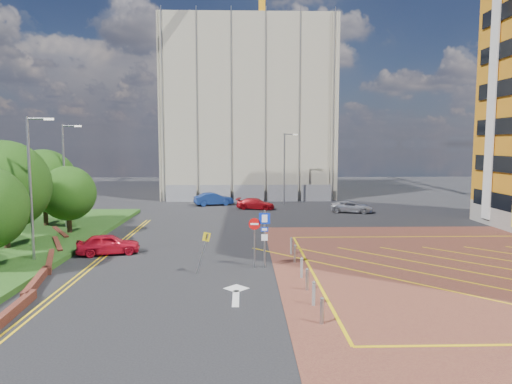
{
  "coord_description": "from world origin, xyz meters",
  "views": [
    {
      "loc": [
        -0.65,
        -23.54,
        6.79
      ],
      "look_at": [
        0.09,
        2.87,
        4.0
      ],
      "focal_mm": 32.0,
      "sensor_mm": 36.0,
      "label": 1
    }
  ],
  "objects_px": {
    "car_red_left": "(108,244)",
    "car_silver_back": "(352,207)",
    "tree_d": "(44,181)",
    "lamp_left_near": "(31,183)",
    "tree_c": "(68,193)",
    "car_red_back": "(256,204)",
    "tree_b": "(4,185)",
    "lamp_left_far": "(65,172)",
    "sign_cluster": "(261,233)",
    "warning_sign": "(204,248)",
    "car_blue_back": "(214,199)",
    "lamp_back": "(285,166)"
  },
  "relations": [
    {
      "from": "tree_d",
      "to": "tree_c",
      "type": "bearing_deg",
      "value": -45.0
    },
    {
      "from": "lamp_back",
      "to": "car_red_left",
      "type": "bearing_deg",
      "value": -118.91
    },
    {
      "from": "tree_b",
      "to": "car_blue_back",
      "type": "xyz_separation_m",
      "value": [
        11.53,
        21.83,
        -3.53
      ]
    },
    {
      "from": "car_blue_back",
      "to": "car_red_back",
      "type": "bearing_deg",
      "value": -142.38
    },
    {
      "from": "warning_sign",
      "to": "tree_c",
      "type": "bearing_deg",
      "value": 136.54
    },
    {
      "from": "lamp_back",
      "to": "car_red_left",
      "type": "xyz_separation_m",
      "value": [
        -13.08,
        -23.68,
        -3.72
      ]
    },
    {
      "from": "lamp_left_near",
      "to": "car_red_left",
      "type": "bearing_deg",
      "value": 34.14
    },
    {
      "from": "lamp_back",
      "to": "warning_sign",
      "type": "relative_size",
      "value": 3.56
    },
    {
      "from": "car_red_left",
      "to": "car_silver_back",
      "type": "xyz_separation_m",
      "value": [
        19.15,
        16.75,
        -0.07
      ]
    },
    {
      "from": "tree_b",
      "to": "car_blue_back",
      "type": "distance_m",
      "value": 24.94
    },
    {
      "from": "tree_c",
      "to": "tree_d",
      "type": "bearing_deg",
      "value": 135.0
    },
    {
      "from": "tree_d",
      "to": "warning_sign",
      "type": "xyz_separation_m",
      "value": [
        13.79,
        -13.22,
        -2.44
      ]
    },
    {
      "from": "lamp_left_near",
      "to": "sign_cluster",
      "type": "relative_size",
      "value": 2.5
    },
    {
      "from": "tree_c",
      "to": "car_red_back",
      "type": "relative_size",
      "value": 1.23
    },
    {
      "from": "tree_c",
      "to": "lamp_left_near",
      "type": "distance_m",
      "value": 8.2
    },
    {
      "from": "warning_sign",
      "to": "car_blue_back",
      "type": "bearing_deg",
      "value": 92.65
    },
    {
      "from": "tree_b",
      "to": "car_red_back",
      "type": "height_order",
      "value": "tree_b"
    },
    {
      "from": "tree_c",
      "to": "tree_d",
      "type": "distance_m",
      "value": 4.3
    },
    {
      "from": "lamp_left_near",
      "to": "sign_cluster",
      "type": "height_order",
      "value": "lamp_left_near"
    },
    {
      "from": "warning_sign",
      "to": "car_red_left",
      "type": "xyz_separation_m",
      "value": [
        -6.29,
        4.54,
        -0.79
      ]
    },
    {
      "from": "lamp_left_near",
      "to": "warning_sign",
      "type": "height_order",
      "value": "lamp_left_near"
    },
    {
      "from": "lamp_left_far",
      "to": "car_red_back",
      "type": "distance_m",
      "value": 19.47
    },
    {
      "from": "lamp_left_far",
      "to": "car_blue_back",
      "type": "xyz_separation_m",
      "value": [
        10.45,
        14.83,
        -3.95
      ]
    },
    {
      "from": "car_red_left",
      "to": "car_silver_back",
      "type": "height_order",
      "value": "car_red_left"
    },
    {
      "from": "car_silver_back",
      "to": "sign_cluster",
      "type": "bearing_deg",
      "value": 169.59
    },
    {
      "from": "tree_c",
      "to": "car_red_back",
      "type": "xyz_separation_m",
      "value": [
        14.12,
        13.67,
        -2.61
      ]
    },
    {
      "from": "lamp_back",
      "to": "car_silver_back",
      "type": "xyz_separation_m",
      "value": [
        6.07,
        -6.93,
        -3.79
      ]
    },
    {
      "from": "warning_sign",
      "to": "car_red_back",
      "type": "distance_m",
      "value": 24.14
    },
    {
      "from": "tree_b",
      "to": "car_silver_back",
      "type": "relative_size",
      "value": 1.63
    },
    {
      "from": "tree_b",
      "to": "lamp_left_near",
      "type": "distance_m",
      "value": 4.32
    },
    {
      "from": "sign_cluster",
      "to": "warning_sign",
      "type": "bearing_deg",
      "value": -158.1
    },
    {
      "from": "tree_d",
      "to": "car_silver_back",
      "type": "height_order",
      "value": "tree_d"
    },
    {
      "from": "tree_c",
      "to": "lamp_left_far",
      "type": "xyz_separation_m",
      "value": [
        -0.92,
        2.0,
        1.47
      ]
    },
    {
      "from": "sign_cluster",
      "to": "tree_b",
      "type": "bearing_deg",
      "value": 165.74
    },
    {
      "from": "lamp_left_near",
      "to": "lamp_left_far",
      "type": "bearing_deg",
      "value": 101.31
    },
    {
      "from": "tree_d",
      "to": "warning_sign",
      "type": "height_order",
      "value": "tree_d"
    },
    {
      "from": "tree_d",
      "to": "lamp_left_near",
      "type": "relative_size",
      "value": 0.76
    },
    {
      "from": "tree_d",
      "to": "lamp_back",
      "type": "relative_size",
      "value": 0.76
    },
    {
      "from": "sign_cluster",
      "to": "car_blue_back",
      "type": "relative_size",
      "value": 0.75
    },
    {
      "from": "tree_c",
      "to": "lamp_left_far",
      "type": "height_order",
      "value": "lamp_left_far"
    },
    {
      "from": "car_red_back",
      "to": "lamp_back",
      "type": "bearing_deg",
      "value": -24.2
    },
    {
      "from": "lamp_back",
      "to": "car_blue_back",
      "type": "relative_size",
      "value": 1.87
    },
    {
      "from": "warning_sign",
      "to": "car_silver_back",
      "type": "xyz_separation_m",
      "value": [
        12.87,
        21.3,
        -0.86
      ]
    },
    {
      "from": "tree_b",
      "to": "car_red_back",
      "type": "relative_size",
      "value": 1.69
    },
    {
      "from": "car_red_back",
      "to": "car_silver_back",
      "type": "xyz_separation_m",
      "value": [
        9.54,
        -2.6,
        -0.01
      ]
    },
    {
      "from": "lamp_left_far",
      "to": "sign_cluster",
      "type": "distance_m",
      "value": 18.58
    },
    {
      "from": "sign_cluster",
      "to": "car_red_back",
      "type": "distance_m",
      "value": 22.73
    },
    {
      "from": "car_red_back",
      "to": "warning_sign",
      "type": "bearing_deg",
      "value": -173.49
    },
    {
      "from": "tree_d",
      "to": "car_blue_back",
      "type": "xyz_separation_m",
      "value": [
        12.53,
        13.83,
        -3.16
      ]
    },
    {
      "from": "tree_b",
      "to": "warning_sign",
      "type": "distance_m",
      "value": 14.1
    }
  ]
}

